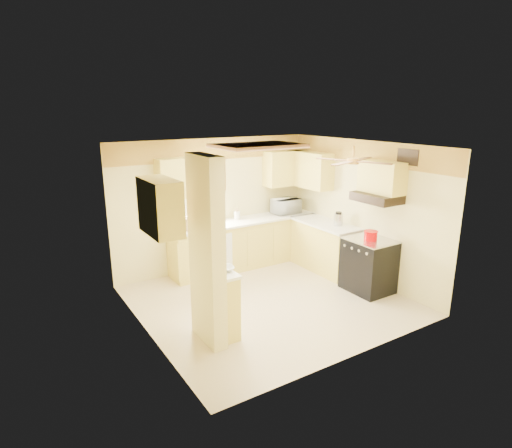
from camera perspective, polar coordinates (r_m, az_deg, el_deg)
floor at (r=7.08m, az=1.74°, el=-10.19°), size 4.00×4.00×0.00m
ceiling at (r=6.41m, az=1.92°, el=10.39°), size 4.00×4.00×0.00m
wall_back at (r=8.23m, az=-5.61°, el=2.62°), size 4.00×0.00×4.00m
wall_front at (r=5.26m, az=13.56°, el=-5.17°), size 4.00×0.00×4.00m
wall_left at (r=5.81m, az=-14.77°, el=-3.27°), size 0.00×3.80×3.80m
wall_right at (r=7.90m, az=13.93°, el=1.70°), size 0.00×3.80×3.80m
wallpaper_border at (r=8.05m, az=-5.74°, el=9.91°), size 4.00×0.02×0.40m
partition_column at (r=5.54m, az=-6.59°, el=-3.75°), size 0.20×0.70×2.50m
partition_ledge at (r=5.94m, az=-4.41°, el=-10.70°), size 0.25×0.55×0.90m
ledge_top at (r=5.75m, az=-4.51°, el=-6.49°), size 0.28×0.58×0.04m
lower_cabinets_back at (r=8.42m, az=-1.51°, el=-2.66°), size 3.00×0.60×0.90m
lower_cabinets_right at (r=8.33m, az=9.18°, el=-3.06°), size 0.60×1.40×0.90m
countertop_back at (r=8.28m, az=-1.50°, el=0.42°), size 3.04×0.64×0.04m
countertop_right at (r=8.19m, az=9.26°, el=0.05°), size 0.64×1.44×0.04m
dishwasher_panel at (r=7.83m, az=-5.06°, el=-4.29°), size 0.58×0.02×0.80m
window at (r=8.05m, az=-7.22°, el=4.47°), size 0.92×0.02×1.02m
upper_cab_back_left at (r=7.62m, az=-10.87°, el=5.99°), size 0.60×0.35×0.70m
upper_cab_back_right at (r=8.78m, az=3.95°, el=7.43°), size 0.90×0.35×0.70m
upper_cab_right at (r=8.57m, az=7.33°, el=7.16°), size 0.35×1.00×0.70m
upper_cab_left_wall at (r=5.47m, az=-12.65°, el=2.26°), size 0.35×0.75×0.70m
upper_cab_over_stove at (r=7.28m, az=16.43°, el=6.01°), size 0.35×0.76×0.52m
stove at (r=7.54m, az=14.79°, el=-5.30°), size 0.68×0.77×0.92m
range_hood at (r=7.28m, az=15.79°, el=3.40°), size 0.50×0.76×0.14m
poster_menu at (r=5.42m, az=-5.72°, el=2.45°), size 0.02×0.42×0.57m
poster_nashville at (r=5.60m, az=-5.55°, el=-4.04°), size 0.02×0.42×0.57m
ceiling_light_panel at (r=6.89m, az=0.24°, el=10.37°), size 1.35×0.95×0.06m
ceiling_fan at (r=6.54m, az=12.78°, el=8.23°), size 1.15×1.15×0.26m
vent_grate at (r=7.13m, az=19.59°, el=8.41°), size 0.02×0.40×0.25m
microwave at (r=8.78m, az=4.02°, el=2.41°), size 0.55×0.38×0.30m
bowl at (r=5.74m, az=-4.16°, el=-5.96°), size 0.29×0.29×0.06m
dutch_oven at (r=7.35m, az=15.05°, el=-1.47°), size 0.23×0.23×0.15m
kettle at (r=8.01m, az=10.93°, el=0.64°), size 0.17×0.17×0.25m
dish_rack at (r=7.77m, az=-8.44°, el=-0.00°), size 0.39×0.30×0.22m
utensil_crock at (r=8.33m, az=-2.55°, el=1.18°), size 0.12×0.12×0.23m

